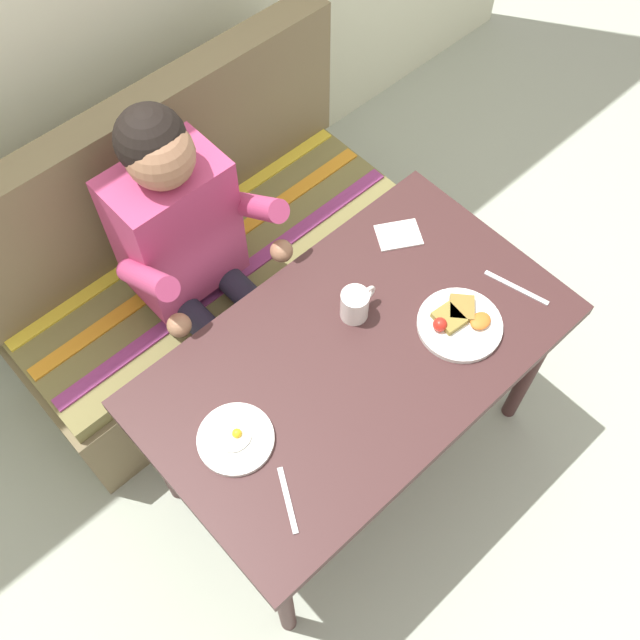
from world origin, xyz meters
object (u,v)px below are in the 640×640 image
(plate_eggs, at_px, (236,439))
(napkin, at_px, (398,235))
(plate_breakfast, at_px, (459,323))
(fork, at_px, (288,500))
(coffee_mug, at_px, (355,304))
(couch, at_px, (204,268))
(person, at_px, (191,246))
(table, at_px, (356,366))
(knife, at_px, (516,288))

(plate_eggs, xyz_separation_m, napkin, (0.78, 0.18, -0.01))
(plate_breakfast, relative_size, fork, 1.40)
(plate_eggs, relative_size, coffee_mug, 1.68)
(couch, xyz_separation_m, person, (-0.12, -0.17, 0.41))
(table, bearing_deg, person, 101.10)
(table, bearing_deg, coffee_mug, 49.22)
(napkin, distance_m, knife, 0.38)
(plate_eggs, distance_m, coffee_mug, 0.49)
(plate_eggs, bearing_deg, coffee_mug, 7.94)
(couch, relative_size, napkin, 11.02)
(plate_breakfast, bearing_deg, couch, 106.80)
(table, bearing_deg, plate_breakfast, -25.51)
(plate_eggs, bearing_deg, napkin, 12.82)
(napkin, bearing_deg, couch, 123.56)
(napkin, bearing_deg, person, 141.66)
(table, relative_size, napkin, 9.18)
(couch, xyz_separation_m, plate_eggs, (-0.41, -0.74, 0.41))
(table, xyz_separation_m, plate_breakfast, (0.27, -0.13, 0.10))
(table, bearing_deg, fork, -156.35)
(person, height_order, plate_eggs, person)
(person, bearing_deg, napkin, -38.34)
(person, height_order, knife, person)
(coffee_mug, xyz_separation_m, napkin, (0.29, 0.11, -0.05))
(plate_eggs, xyz_separation_m, fork, (-0.01, -0.21, -0.01))
(knife, bearing_deg, plate_eggs, 154.16)
(coffee_mug, height_order, fork, coffee_mug)
(person, distance_m, coffee_mug, 0.53)
(table, relative_size, plate_eggs, 6.04)
(person, xyz_separation_m, plate_eggs, (-0.29, -0.56, -0.00))
(person, xyz_separation_m, fork, (-0.30, -0.77, -0.01))
(person, bearing_deg, plate_eggs, -117.24)
(fork, xyz_separation_m, knife, (0.90, 0.02, 0.00))
(person, height_order, plate_breakfast, person)
(plate_eggs, relative_size, fork, 1.17)
(table, relative_size, coffee_mug, 10.17)
(table, bearing_deg, napkin, 28.78)
(napkin, bearing_deg, fork, -153.86)
(couch, xyz_separation_m, napkin, (0.37, -0.56, 0.40))
(couch, distance_m, knife, 1.12)
(coffee_mug, bearing_deg, fork, -150.84)
(couch, xyz_separation_m, knife, (0.49, -0.92, 0.40))
(person, bearing_deg, fork, -111.02)
(plate_breakfast, relative_size, coffee_mug, 2.02)
(plate_breakfast, distance_m, plate_eggs, 0.69)
(knife, bearing_deg, napkin, 93.33)
(couch, xyz_separation_m, fork, (-0.41, -0.94, 0.40))
(plate_breakfast, height_order, plate_eggs, plate_breakfast)
(plate_breakfast, bearing_deg, coffee_mug, 129.92)
(couch, relative_size, knife, 7.20)
(table, xyz_separation_m, napkin, (0.37, 0.20, 0.09))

